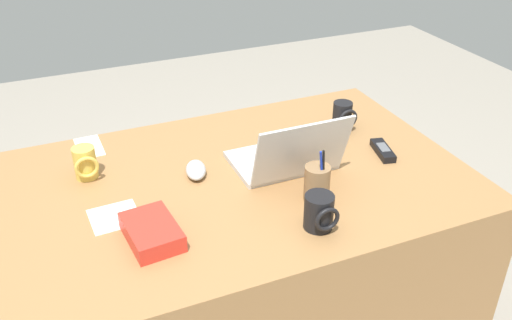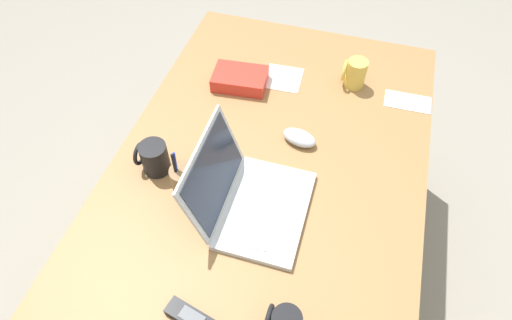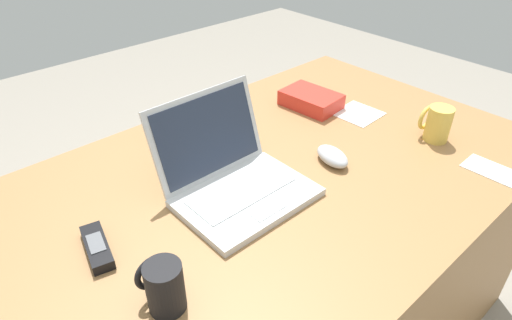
{
  "view_description": "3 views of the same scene",
  "coord_description": "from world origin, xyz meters",
  "px_view_note": "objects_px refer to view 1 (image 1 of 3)",
  "views": [
    {
      "loc": [
        0.53,
        1.4,
        1.65
      ],
      "look_at": [
        -0.05,
        0.03,
        0.77
      ],
      "focal_mm": 39.22,
      "sensor_mm": 36.0,
      "label": 1
    },
    {
      "loc": [
        -0.81,
        -0.2,
        1.77
      ],
      "look_at": [
        -0.04,
        0.03,
        0.77
      ],
      "focal_mm": 30.72,
      "sensor_mm": 36.0,
      "label": 2
    },
    {
      "loc": [
        -0.71,
        -0.67,
        1.39
      ],
      "look_at": [
        -0.11,
        -0.01,
        0.78
      ],
      "focal_mm": 31.07,
      "sensor_mm": 36.0,
      "label": 3
    }
  ],
  "objects_px": {
    "computer_mouse": "(196,170)",
    "laptop": "(287,157)",
    "coffee_mug_spare": "(85,163)",
    "pen_holder": "(317,183)",
    "snack_bag": "(152,232)",
    "coffee_mug_white": "(343,116)",
    "coffee_mug_tall": "(319,212)",
    "cordless_phone": "(383,150)"
  },
  "relations": [
    {
      "from": "pen_holder",
      "to": "snack_bag",
      "type": "relative_size",
      "value": 0.94
    },
    {
      "from": "computer_mouse",
      "to": "laptop",
      "type": "bearing_deg",
      "value": 178.42
    },
    {
      "from": "laptop",
      "to": "pen_holder",
      "type": "relative_size",
      "value": 1.81
    },
    {
      "from": "snack_bag",
      "to": "pen_holder",
      "type": "bearing_deg",
      "value": 179.68
    },
    {
      "from": "laptop",
      "to": "cordless_phone",
      "type": "relative_size",
      "value": 2.23
    },
    {
      "from": "coffee_mug_white",
      "to": "snack_bag",
      "type": "xyz_separation_m",
      "value": [
        0.8,
        0.36,
        -0.03
      ]
    },
    {
      "from": "laptop",
      "to": "computer_mouse",
      "type": "height_order",
      "value": "laptop"
    },
    {
      "from": "laptop",
      "to": "coffee_mug_white",
      "type": "xyz_separation_m",
      "value": [
        -0.31,
        -0.18,
        0.01
      ]
    },
    {
      "from": "coffee_mug_white",
      "to": "coffee_mug_spare",
      "type": "bearing_deg",
      "value": -1.5
    },
    {
      "from": "coffee_mug_spare",
      "to": "pen_holder",
      "type": "bearing_deg",
      "value": 147.36
    },
    {
      "from": "laptop",
      "to": "coffee_mug_spare",
      "type": "bearing_deg",
      "value": -18.54
    },
    {
      "from": "laptop",
      "to": "pen_holder",
      "type": "distance_m",
      "value": 0.19
    },
    {
      "from": "laptop",
      "to": "pen_holder",
      "type": "height_order",
      "value": "laptop"
    },
    {
      "from": "computer_mouse",
      "to": "coffee_mug_spare",
      "type": "bearing_deg",
      "value": -6.63
    },
    {
      "from": "computer_mouse",
      "to": "coffee_mug_spare",
      "type": "relative_size",
      "value": 1.07
    },
    {
      "from": "computer_mouse",
      "to": "pen_holder",
      "type": "height_order",
      "value": "pen_holder"
    },
    {
      "from": "cordless_phone",
      "to": "snack_bag",
      "type": "bearing_deg",
      "value": 10.16
    },
    {
      "from": "computer_mouse",
      "to": "pen_holder",
      "type": "bearing_deg",
      "value": 151.35
    },
    {
      "from": "laptop",
      "to": "coffee_mug_white",
      "type": "distance_m",
      "value": 0.36
    },
    {
      "from": "coffee_mug_spare",
      "to": "pen_holder",
      "type": "height_order",
      "value": "pen_holder"
    },
    {
      "from": "coffee_mug_white",
      "to": "snack_bag",
      "type": "relative_size",
      "value": 0.55
    },
    {
      "from": "coffee_mug_tall",
      "to": "snack_bag",
      "type": "bearing_deg",
      "value": -16.36
    },
    {
      "from": "laptop",
      "to": "coffee_mug_spare",
      "type": "xyz_separation_m",
      "value": [
        0.6,
        -0.2,
        0.01
      ]
    },
    {
      "from": "pen_holder",
      "to": "snack_bag",
      "type": "bearing_deg",
      "value": -0.32
    },
    {
      "from": "computer_mouse",
      "to": "snack_bag",
      "type": "height_order",
      "value": "snack_bag"
    },
    {
      "from": "laptop",
      "to": "computer_mouse",
      "type": "bearing_deg",
      "value": -15.82
    },
    {
      "from": "laptop",
      "to": "pen_holder",
      "type": "bearing_deg",
      "value": 92.07
    },
    {
      "from": "cordless_phone",
      "to": "pen_holder",
      "type": "relative_size",
      "value": 0.81
    },
    {
      "from": "snack_bag",
      "to": "coffee_mug_spare",
      "type": "bearing_deg",
      "value": -73.75
    },
    {
      "from": "coffee_mug_spare",
      "to": "coffee_mug_white",
      "type": "bearing_deg",
      "value": 178.5
    },
    {
      "from": "laptop",
      "to": "cordless_phone",
      "type": "distance_m",
      "value": 0.35
    },
    {
      "from": "laptop",
      "to": "pen_holder",
      "type": "xyz_separation_m",
      "value": [
        -0.01,
        0.19,
        0.01
      ]
    },
    {
      "from": "cordless_phone",
      "to": "pen_holder",
      "type": "bearing_deg",
      "value": 24.24
    },
    {
      "from": "cordless_phone",
      "to": "pen_holder",
      "type": "distance_m",
      "value": 0.37
    },
    {
      "from": "laptop",
      "to": "cordless_phone",
      "type": "height_order",
      "value": "laptop"
    },
    {
      "from": "coffee_mug_tall",
      "to": "cordless_phone",
      "type": "bearing_deg",
      "value": -145.15
    },
    {
      "from": "coffee_mug_spare",
      "to": "snack_bag",
      "type": "bearing_deg",
      "value": 106.25
    },
    {
      "from": "laptop",
      "to": "coffee_mug_white",
      "type": "bearing_deg",
      "value": -150.26
    },
    {
      "from": "laptop",
      "to": "snack_bag",
      "type": "xyz_separation_m",
      "value": [
        0.49,
        0.19,
        -0.02
      ]
    },
    {
      "from": "coffee_mug_white",
      "to": "coffee_mug_spare",
      "type": "distance_m",
      "value": 0.92
    },
    {
      "from": "computer_mouse",
      "to": "pen_holder",
      "type": "relative_size",
      "value": 0.64
    },
    {
      "from": "laptop",
      "to": "snack_bag",
      "type": "bearing_deg",
      "value": 20.75
    }
  ]
}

